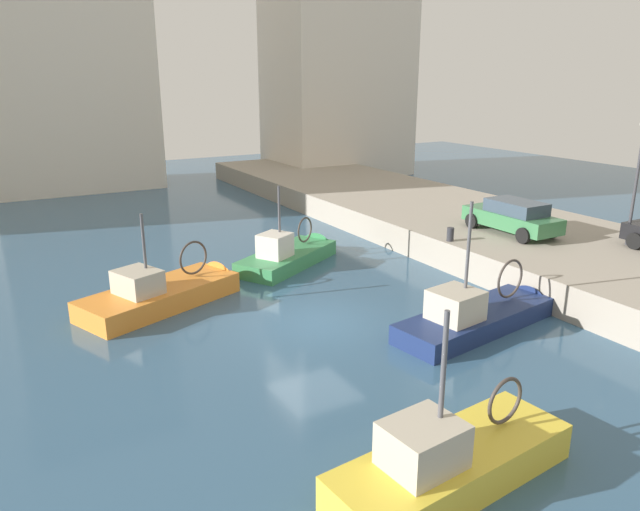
# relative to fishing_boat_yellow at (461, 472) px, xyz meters

# --- Properties ---
(water_surface) EXTENTS (80.00, 80.00, 0.00)m
(water_surface) POSITION_rel_fishing_boat_yellow_xyz_m (1.27, 8.14, -0.13)
(water_surface) COLOR #335675
(water_surface) RESTS_ON ground
(quay_wall) EXTENTS (9.00, 56.00, 1.20)m
(quay_wall) POSITION_rel_fishing_boat_yellow_xyz_m (12.77, 8.14, 0.47)
(quay_wall) COLOR #9E9384
(quay_wall) RESTS_ON ground
(fishing_boat_yellow) EXTENTS (6.11, 2.16, 4.45)m
(fishing_boat_yellow) POSITION_rel_fishing_boat_yellow_xyz_m (0.00, 0.00, 0.00)
(fishing_boat_yellow) COLOR gold
(fishing_boat_yellow) RESTS_ON ground
(fishing_boat_green) EXTENTS (5.88, 4.43, 4.26)m
(fishing_boat_green) POSITION_rel_fishing_boat_yellow_xyz_m (3.53, 14.07, -0.01)
(fishing_boat_green) COLOR #388951
(fishing_boat_green) RESTS_ON ground
(fishing_boat_orange) EXTENTS (6.54, 4.15, 4.25)m
(fishing_boat_orange) POSITION_rel_fishing_boat_yellow_xyz_m (-2.25, 12.09, -0.03)
(fishing_boat_orange) COLOR orange
(fishing_boat_orange) RESTS_ON ground
(fishing_boat_navy) EXTENTS (6.76, 2.61, 4.91)m
(fishing_boat_navy) POSITION_rel_fishing_boat_yellow_xyz_m (5.67, 5.22, 0.01)
(fishing_boat_navy) COLOR navy
(fishing_boat_navy) RESTS_ON ground
(parked_car_green) EXTENTS (1.85, 4.21, 1.41)m
(parked_car_green) POSITION_rel_fishing_boat_yellow_xyz_m (11.69, 9.80, 1.79)
(parked_car_green) COLOR #387547
(parked_car_green) RESTS_ON quay_wall
(mooring_bollard_mid) EXTENTS (0.28, 0.28, 0.55)m
(mooring_bollard_mid) POSITION_rel_fishing_boat_yellow_xyz_m (8.62, 10.14, 1.35)
(mooring_bollard_mid) COLOR #2D2D33
(mooring_bollard_mid) RESTS_ON quay_wall
(quay_streetlamp) EXTENTS (0.36, 0.36, 4.83)m
(quay_streetlamp) POSITION_rel_fishing_boat_yellow_xyz_m (14.27, 6.28, 4.33)
(quay_streetlamp) COLOR #38383D
(quay_streetlamp) RESTS_ON quay_wall
(waterfront_building_west) EXTENTS (10.50, 7.49, 21.65)m
(waterfront_building_west) POSITION_rel_fishing_boat_yellow_xyz_m (17.61, 33.69, 10.72)
(waterfront_building_west) COLOR silver
(waterfront_building_west) RESTS_ON ground
(waterfront_building_central) EXTENTS (11.20, 6.29, 19.12)m
(waterfront_building_central) POSITION_rel_fishing_boat_yellow_xyz_m (-1.50, 37.03, 9.45)
(waterfront_building_central) COLOR silver
(waterfront_building_central) RESTS_ON ground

